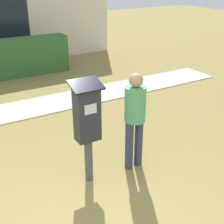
# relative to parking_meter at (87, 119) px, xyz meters

# --- Properties ---
(sidewalk) EXTENTS (12.00, 1.10, 0.02)m
(sidewalk) POSITION_rel_parking_meter_xyz_m (-0.54, 3.11, -1.01)
(sidewalk) COLOR #B7B2A8
(sidewalk) RESTS_ON ground
(parking_meter) EXTENTS (0.44, 0.31, 1.59)m
(parking_meter) POSITION_rel_parking_meter_xyz_m (0.00, 0.00, 0.00)
(parking_meter) COLOR #4C4C4C
(parking_meter) RESTS_ON ground
(person_standing) EXTENTS (0.32, 0.32, 1.58)m
(person_standing) POSITION_rel_parking_meter_xyz_m (0.78, -0.05, -0.09)
(person_standing) COLOR #333851
(person_standing) RESTS_ON ground
(hedge_row) EXTENTS (2.54, 0.60, 1.10)m
(hedge_row) POSITION_rel_parking_meter_xyz_m (0.78, 5.72, -0.47)
(hedge_row) COLOR #33662D
(hedge_row) RESTS_ON ground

